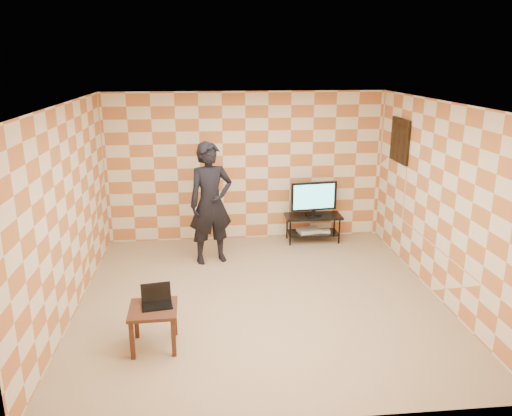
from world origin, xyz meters
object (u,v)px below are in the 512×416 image
object	(u,v)px
tv	(314,197)
side_table	(153,315)
tv_stand	(313,222)
person	(211,203)

from	to	relation	value
tv	side_table	bearing A→B (deg)	-128.06
tv_stand	tv	distance (m)	0.48
side_table	tv	bearing A→B (deg)	51.94
tv_stand	side_table	world-z (taller)	same
tv_stand	person	world-z (taller)	person
side_table	person	bearing A→B (deg)	74.38
tv	side_table	size ratio (longest dim) A/B	1.52
tv	side_table	world-z (taller)	tv
tv	person	world-z (taller)	person
tv_stand	tv	xyz separation A→B (m)	(-0.00, -0.00, 0.48)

